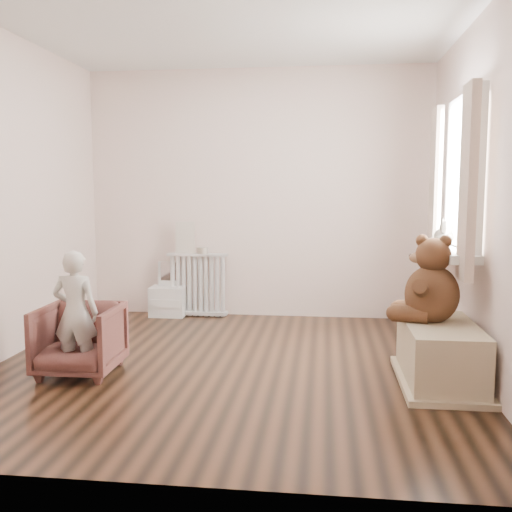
# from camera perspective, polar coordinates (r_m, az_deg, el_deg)

# --- Properties ---
(floor) EXTENTS (3.60, 3.60, 0.01)m
(floor) POSITION_cam_1_polar(r_m,az_deg,el_deg) (4.47, -2.65, -10.89)
(floor) COLOR black
(floor) RESTS_ON ground
(ceiling) EXTENTS (3.60, 3.60, 0.01)m
(ceiling) POSITION_cam_1_polar(r_m,az_deg,el_deg) (4.44, -2.84, 23.03)
(ceiling) COLOR white
(ceiling) RESTS_ON ground
(back_wall) EXTENTS (3.60, 0.02, 2.60)m
(back_wall) POSITION_cam_1_polar(r_m,az_deg,el_deg) (6.05, 0.13, 6.21)
(back_wall) COLOR white
(back_wall) RESTS_ON ground
(front_wall) EXTENTS (3.60, 0.02, 2.60)m
(front_wall) POSITION_cam_1_polar(r_m,az_deg,el_deg) (2.51, -9.67, 5.51)
(front_wall) COLOR white
(front_wall) RESTS_ON ground
(left_wall) EXTENTS (0.02, 3.60, 2.60)m
(left_wall) POSITION_cam_1_polar(r_m,az_deg,el_deg) (4.90, -24.09, 5.53)
(left_wall) COLOR white
(left_wall) RESTS_ON ground
(right_wall) EXTENTS (0.02, 3.60, 2.60)m
(right_wall) POSITION_cam_1_polar(r_m,az_deg,el_deg) (4.34, 21.51, 5.58)
(right_wall) COLOR white
(right_wall) RESTS_ON ground
(window) EXTENTS (0.03, 0.90, 1.10)m
(window) POSITION_cam_1_polar(r_m,az_deg,el_deg) (4.62, 20.16, 7.53)
(window) COLOR white
(window) RESTS_ON right_wall
(window_sill) EXTENTS (0.22, 1.10, 0.06)m
(window_sill) POSITION_cam_1_polar(r_m,az_deg,el_deg) (4.63, 18.79, 0.39)
(window_sill) COLOR silver
(window_sill) RESTS_ON right_wall
(curtain_left) EXTENTS (0.06, 0.26, 1.30)m
(curtain_left) POSITION_cam_1_polar(r_m,az_deg,el_deg) (4.04, 20.45, 6.86)
(curtain_left) COLOR beige
(curtain_left) RESTS_ON right_wall
(curtain_right) EXTENTS (0.06, 0.26, 1.30)m
(curtain_right) POSITION_cam_1_polar(r_m,az_deg,el_deg) (5.16, 17.49, 6.83)
(curtain_right) COLOR beige
(curtain_right) RESTS_ON right_wall
(radiator) EXTENTS (0.64, 0.12, 0.67)m
(radiator) POSITION_cam_1_polar(r_m,az_deg,el_deg) (6.11, -5.86, -2.40)
(radiator) COLOR silver
(radiator) RESTS_ON floor
(paper_doll) EXTENTS (0.20, 0.02, 0.34)m
(paper_doll) POSITION_cam_1_polar(r_m,az_deg,el_deg) (6.08, -7.10, 1.84)
(paper_doll) COLOR beige
(paper_doll) RESTS_ON radiator
(tin_a) EXTENTS (0.11, 0.11, 0.07)m
(tin_a) POSITION_cam_1_polar(r_m,az_deg,el_deg) (6.05, -5.36, 0.56)
(tin_a) COLOR #A59E8C
(tin_a) RESTS_ON radiator
(toy_vanity) EXTENTS (0.37, 0.26, 0.58)m
(toy_vanity) POSITION_cam_1_polar(r_m,az_deg,el_deg) (6.18, -8.79, -3.42)
(toy_vanity) COLOR silver
(toy_vanity) RESTS_ON floor
(armchair) EXTENTS (0.56, 0.58, 0.52)m
(armchair) POSITION_cam_1_polar(r_m,az_deg,el_deg) (4.39, -17.23, -8.00)
(armchair) COLOR brown
(armchair) RESTS_ON floor
(child) EXTENTS (0.33, 0.22, 0.90)m
(child) POSITION_cam_1_polar(r_m,az_deg,el_deg) (4.30, -17.60, -5.42)
(child) COLOR beige
(child) RESTS_ON armchair
(toy_bench) EXTENTS (0.48, 0.91, 0.43)m
(toy_bench) POSITION_cam_1_polar(r_m,az_deg,el_deg) (4.21, 17.91, -9.46)
(toy_bench) COLOR beige
(toy_bench) RESTS_ON floor
(teddy_bear) EXTENTS (0.57, 0.49, 0.60)m
(teddy_bear) POSITION_cam_1_polar(r_m,az_deg,el_deg) (4.18, 17.20, -2.96)
(teddy_bear) COLOR #3B2212
(teddy_bear) RESTS_ON toy_bench
(plush_cat) EXTENTS (0.21, 0.28, 0.21)m
(plush_cat) POSITION_cam_1_polar(r_m,az_deg,el_deg) (4.80, 18.28, 2.17)
(plush_cat) COLOR gray
(plush_cat) RESTS_ON window_sill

